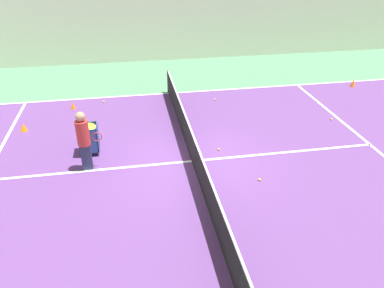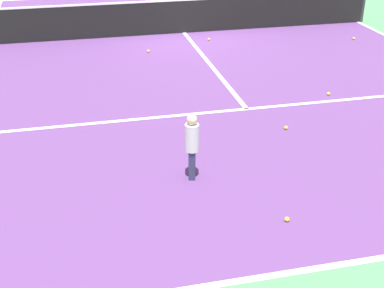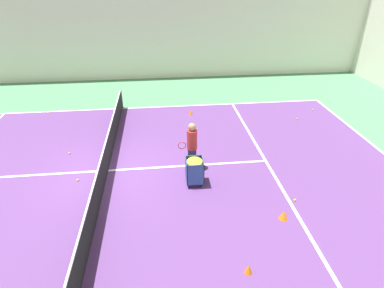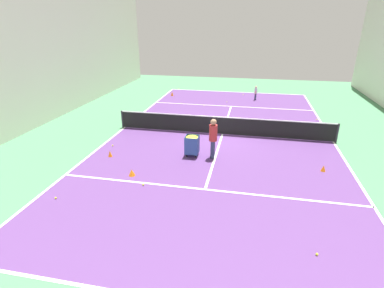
% 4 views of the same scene
% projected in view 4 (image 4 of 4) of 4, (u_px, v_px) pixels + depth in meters
% --- Properties ---
extents(ground_plane, '(35.14, 35.14, 0.00)m').
position_uv_depth(ground_plane, '(222.00, 134.00, 16.16)').
color(ground_plane, '#477F56').
extents(court_playing_area, '(11.26, 21.27, 0.00)m').
position_uv_depth(court_playing_area, '(222.00, 134.00, 16.16)').
color(court_playing_area, '#563370').
rests_on(court_playing_area, ground).
extents(line_baseline_near, '(11.26, 0.10, 0.00)m').
position_uv_depth(line_baseline_near, '(236.00, 92.00, 25.80)').
color(line_baseline_near, white).
rests_on(line_baseline_near, ground).
extents(line_sideline_left, '(0.10, 21.27, 0.00)m').
position_uv_depth(line_sideline_left, '(333.00, 142.00, 15.12)').
color(line_sideline_left, white).
rests_on(line_sideline_left, ground).
extents(line_sideline_right, '(0.10, 21.27, 0.00)m').
position_uv_depth(line_sideline_right, '(125.00, 127.00, 17.20)').
color(line_sideline_right, white).
rests_on(line_sideline_right, ground).
extents(line_service_near, '(11.26, 0.10, 0.00)m').
position_uv_depth(line_service_near, '(231.00, 106.00, 21.46)').
color(line_service_near, white).
rests_on(line_service_near, ground).
extents(line_service_far, '(11.26, 0.10, 0.00)m').
position_uv_depth(line_service_far, '(205.00, 189.00, 10.86)').
color(line_service_far, white).
rests_on(line_service_far, ground).
extents(line_centre_service, '(0.10, 11.70, 0.00)m').
position_uv_depth(line_centre_service, '(222.00, 134.00, 16.16)').
color(line_centre_service, white).
rests_on(line_centre_service, ground).
extents(hall_enclosure_right, '(0.15, 31.44, 8.69)m').
position_uv_depth(hall_enclosure_right, '(33.00, 47.00, 16.47)').
color(hall_enclosure_right, silver).
rests_on(hall_enclosure_right, ground).
extents(tennis_net, '(11.56, 0.10, 0.99)m').
position_uv_depth(tennis_net, '(223.00, 125.00, 15.97)').
color(tennis_net, '#2D2D33').
rests_on(tennis_net, ground).
extents(player_near_baseline, '(0.26, 0.56, 1.07)m').
position_uv_depth(player_near_baseline, '(256.00, 92.00, 23.06)').
color(player_near_baseline, '#2D3351').
rests_on(player_near_baseline, ground).
extents(coach_at_net, '(0.37, 0.68, 1.79)m').
position_uv_depth(coach_at_net, '(213.00, 136.00, 13.05)').
color(coach_at_net, '#2D3351').
rests_on(coach_at_net, ground).
extents(ball_cart, '(0.59, 0.56, 0.95)m').
position_uv_depth(ball_cart, '(192.00, 142.00, 13.37)').
color(ball_cart, '#2D478C').
rests_on(ball_cart, ground).
extents(training_cone_0, '(0.22, 0.22, 0.35)m').
position_uv_depth(training_cone_0, '(172.00, 94.00, 24.46)').
color(training_cone_0, orange).
rests_on(training_cone_0, ground).
extents(training_cone_1, '(0.18, 0.18, 0.28)m').
position_uv_depth(training_cone_1, '(110.00, 154.00, 13.45)').
color(training_cone_1, orange).
rests_on(training_cone_1, ground).
extents(training_cone_2, '(0.26, 0.26, 0.27)m').
position_uv_depth(training_cone_2, '(132.00, 172.00, 11.79)').
color(training_cone_2, orange).
rests_on(training_cone_2, ground).
extents(training_cone_3, '(0.19, 0.19, 0.26)m').
position_uv_depth(training_cone_3, '(323.00, 168.00, 12.14)').
color(training_cone_3, orange).
rests_on(training_cone_3, ground).
extents(tennis_ball_0, '(0.07, 0.07, 0.07)m').
position_uv_depth(tennis_ball_0, '(181.00, 103.00, 22.10)').
color(tennis_ball_0, yellow).
rests_on(tennis_ball_0, ground).
extents(tennis_ball_1, '(0.07, 0.07, 0.07)m').
position_uv_depth(tennis_ball_1, '(327.00, 126.00, 17.27)').
color(tennis_ball_1, yellow).
rests_on(tennis_ball_1, ground).
extents(tennis_ball_2, '(0.07, 0.07, 0.07)m').
position_uv_depth(tennis_ball_2, '(243.00, 95.00, 24.76)').
color(tennis_ball_2, yellow).
rests_on(tennis_ball_2, ground).
extents(tennis_ball_3, '(0.07, 0.07, 0.07)m').
position_uv_depth(tennis_ball_3, '(56.00, 198.00, 10.27)').
color(tennis_ball_3, yellow).
rests_on(tennis_ball_3, ground).
extents(tennis_ball_4, '(0.07, 0.07, 0.07)m').
position_uv_depth(tennis_ball_4, '(317.00, 254.00, 7.79)').
color(tennis_ball_4, yellow).
rests_on(tennis_ball_4, ground).
extents(tennis_ball_5, '(0.07, 0.07, 0.07)m').
position_uv_depth(tennis_ball_5, '(248.00, 126.00, 17.40)').
color(tennis_ball_5, yellow).
rests_on(tennis_ball_5, ground).
extents(tennis_ball_6, '(0.07, 0.07, 0.07)m').
position_uv_depth(tennis_ball_6, '(143.00, 185.00, 11.11)').
color(tennis_ball_6, yellow).
rests_on(tennis_ball_6, ground).
extents(tennis_ball_7, '(0.07, 0.07, 0.07)m').
position_uv_depth(tennis_ball_7, '(153.00, 119.00, 18.59)').
color(tennis_ball_7, yellow).
rests_on(tennis_ball_7, ground).
extents(tennis_ball_8, '(0.07, 0.07, 0.07)m').
position_uv_depth(tennis_ball_8, '(204.00, 106.00, 21.52)').
color(tennis_ball_8, yellow).
rests_on(tennis_ball_8, ground).
extents(tennis_ball_9, '(0.07, 0.07, 0.07)m').
position_uv_depth(tennis_ball_9, '(227.00, 102.00, 22.49)').
color(tennis_ball_9, yellow).
rests_on(tennis_ball_9, ground).
extents(tennis_ball_10, '(0.07, 0.07, 0.07)m').
position_uv_depth(tennis_ball_10, '(317.00, 119.00, 18.48)').
color(tennis_ball_10, yellow).
rests_on(tennis_ball_10, ground).
extents(tennis_ball_12, '(0.07, 0.07, 0.07)m').
position_uv_depth(tennis_ball_12, '(215.00, 127.00, 17.09)').
color(tennis_ball_12, yellow).
rests_on(tennis_ball_12, ground).
extents(tennis_ball_13, '(0.07, 0.07, 0.07)m').
position_uv_depth(tennis_ball_13, '(179.00, 89.00, 26.88)').
color(tennis_ball_13, yellow).
rests_on(tennis_ball_13, ground).
extents(tennis_ball_14, '(0.07, 0.07, 0.07)m').
position_uv_depth(tennis_ball_14, '(113.00, 145.00, 14.61)').
color(tennis_ball_14, yellow).
rests_on(tennis_ball_14, ground).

